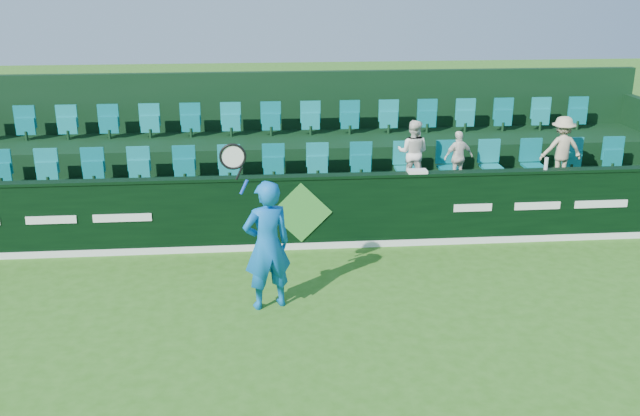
{
  "coord_description": "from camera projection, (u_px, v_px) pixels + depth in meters",
  "views": [
    {
      "loc": [
        -0.71,
        -7.96,
        4.83
      ],
      "look_at": [
        0.24,
        2.8,
        1.15
      ],
      "focal_mm": 40.0,
      "sensor_mm": 36.0,
      "label": 1
    }
  ],
  "objects": [
    {
      "name": "ground",
      "position": [
        321.0,
        364.0,
        9.12
      ],
      "size": [
        60.0,
        60.0,
        0.0
      ],
      "primitive_type": "plane",
      "color": "#306919",
      "rests_on": "ground"
    },
    {
      "name": "seat_row_back",
      "position": [
        291.0,
        122.0,
        15.49
      ],
      "size": [
        13.5,
        0.5,
        0.6
      ],
      "primitive_type": "cube",
      "color": "#138487",
      "rests_on": "stand_tier_back"
    },
    {
      "name": "towel",
      "position": [
        417.0,
        171.0,
        12.62
      ],
      "size": [
        0.34,
        0.22,
        0.05
      ],
      "primitive_type": "cube",
      "color": "white",
      "rests_on": "sponsor_hoarding"
    },
    {
      "name": "sponsor_hoarding",
      "position": [
        301.0,
        212.0,
        12.67
      ],
      "size": [
        16.0,
        0.25,
        1.35
      ],
      "color": "black",
      "rests_on": "ground"
    },
    {
      "name": "spectator_right",
      "position": [
        562.0,
        149.0,
        13.92
      ],
      "size": [
        0.83,
        0.49,
        1.28
      ],
      "primitive_type": "imported",
      "rotation": [
        0.0,
        0.0,
        3.16
      ],
      "color": "#CAB88E",
      "rests_on": "stand_tier_front"
    },
    {
      "name": "tennis_player",
      "position": [
        267.0,
        244.0,
        10.35
      ],
      "size": [
        1.1,
        0.66,
        2.59
      ],
      "color": "blue",
      "rests_on": "ground"
    },
    {
      "name": "seat_row_front",
      "position": [
        296.0,
        167.0,
        13.95
      ],
      "size": [
        13.5,
        0.5,
        0.6
      ],
      "primitive_type": "cube",
      "color": "#138487",
      "rests_on": "stand_tier_front"
    },
    {
      "name": "stand_rear",
      "position": [
        291.0,
        138.0,
        15.75
      ],
      "size": [
        16.0,
        4.1,
        2.6
      ],
      "color": "black",
      "rests_on": "ground"
    },
    {
      "name": "spectator_left",
      "position": [
        413.0,
        152.0,
        13.67
      ],
      "size": [
        0.75,
        0.67,
        1.26
      ],
      "primitive_type": "imported",
      "rotation": [
        0.0,
        0.0,
        2.76
      ],
      "color": "white",
      "rests_on": "stand_tier_front"
    },
    {
      "name": "drinks_bottle",
      "position": [
        546.0,
        164.0,
        12.79
      ],
      "size": [
        0.07,
        0.07,
        0.22
      ],
      "primitive_type": "cylinder",
      "color": "silver",
      "rests_on": "sponsor_hoarding"
    },
    {
      "name": "stand_tier_front",
      "position": [
        297.0,
        207.0,
        13.8
      ],
      "size": [
        16.0,
        2.0,
        0.8
      ],
      "primitive_type": "cube",
      "color": "black",
      "rests_on": "ground"
    },
    {
      "name": "spectator_middle",
      "position": [
        458.0,
        157.0,
        13.79
      ],
      "size": [
        0.65,
        0.39,
        1.03
      ],
      "primitive_type": "imported",
      "rotation": [
        0.0,
        0.0,
        3.38
      ],
      "color": "white",
      "rests_on": "stand_tier_front"
    },
    {
      "name": "stand_tier_back",
      "position": [
        292.0,
        168.0,
        15.51
      ],
      "size": [
        16.0,
        1.8,
        1.3
      ],
      "primitive_type": "cube",
      "color": "black",
      "rests_on": "ground"
    }
  ]
}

